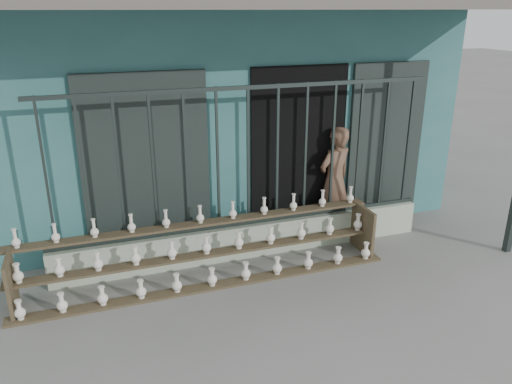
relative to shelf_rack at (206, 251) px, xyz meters
name	(u,v)px	position (x,y,z in m)	size (l,w,h in m)	color
ground	(286,306)	(0.67, -0.89, -0.36)	(60.00, 60.00, 0.00)	slate
workshop_building	(195,98)	(0.67, 3.34, 1.26)	(7.40, 6.60, 3.21)	#346D6E
parapet_wall	(249,239)	(0.67, 0.41, -0.13)	(5.00, 0.20, 0.45)	#B5C6AA
security_fence	(248,158)	(0.67, 0.41, 0.99)	(5.00, 0.04, 1.80)	#283330
shelf_rack	(206,251)	(0.00, 0.00, 0.00)	(4.50, 0.68, 0.85)	brown
elderly_woman	(334,180)	(2.08, 0.75, 0.43)	(0.57, 0.38, 1.57)	brown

